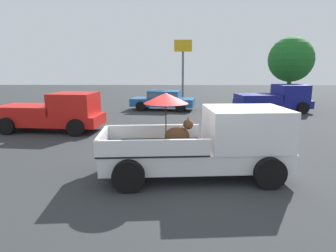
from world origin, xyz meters
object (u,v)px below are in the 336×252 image
object	(u,v)px
pickup_truck_main	(211,142)
pickup_truck_far	(55,113)
parked_sedan_near	(163,99)
pickup_truck_red	(276,99)
motel_sign	(183,59)

from	to	relation	value
pickup_truck_main	pickup_truck_far	bearing A→B (deg)	134.68
pickup_truck_far	parked_sedan_near	distance (m)	8.46
pickup_truck_red	pickup_truck_main	bearing A→B (deg)	-123.91
pickup_truck_red	parked_sedan_near	distance (m)	7.45
pickup_truck_far	parked_sedan_near	xyz separation A→B (m)	(4.87, 6.92, -0.13)
parked_sedan_near	motel_sign	xyz separation A→B (m)	(1.44, 3.72, 2.79)
pickup_truck_red	motel_sign	size ratio (longest dim) A/B	1.00
pickup_truck_red	parked_sedan_near	size ratio (longest dim) A/B	1.11
pickup_truck_red	pickup_truck_far	world-z (taller)	same
pickup_truck_far	motel_sign	size ratio (longest dim) A/B	0.99
parked_sedan_near	motel_sign	distance (m)	4.87
pickup_truck_main	pickup_truck_far	size ratio (longest dim) A/B	1.05
pickup_truck_far	parked_sedan_near	world-z (taller)	pickup_truck_far
pickup_truck_far	motel_sign	bearing A→B (deg)	64.42
parked_sedan_near	motel_sign	size ratio (longest dim) A/B	0.90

